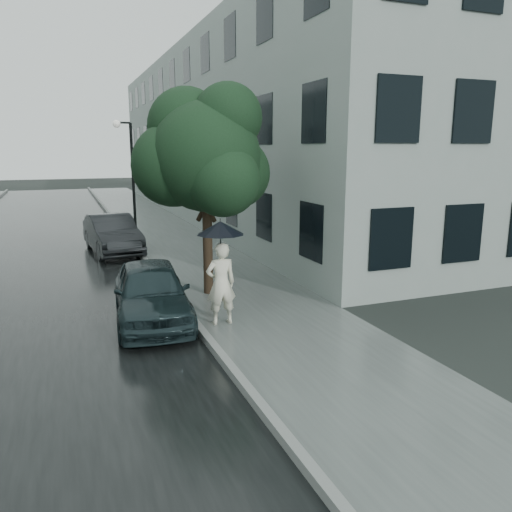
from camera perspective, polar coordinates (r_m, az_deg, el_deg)
name	(u,v)px	position (r m, az deg, el deg)	size (l,w,h in m)	color
ground	(292,342)	(9.98, 4.18, -9.73)	(120.00, 120.00, 0.00)	black
sidewalk	(175,240)	(21.12, -9.27, 1.86)	(3.50, 60.00, 0.01)	slate
kerb_near	(130,241)	(20.82, -14.19, 1.69)	(0.15, 60.00, 0.15)	slate
asphalt_road	(36,249)	(20.71, -23.82, 0.77)	(6.85, 60.00, 0.00)	black
building_near	(234,135)	(29.43, -2.51, 13.65)	(7.02, 36.00, 9.00)	gray
pedestrian	(221,284)	(10.68, -4.02, -3.17)	(0.65, 0.43, 1.79)	silver
umbrella	(220,228)	(10.38, -4.10, 3.21)	(1.29, 1.29, 1.36)	black
street_tree	(205,155)	(12.80, -5.89, 11.42)	(3.59, 3.26, 5.32)	#332619
lamp_post	(129,171)	(21.88, -14.33, 9.38)	(0.85, 0.32, 4.88)	black
car_near	(151,292)	(11.12, -11.88, -4.04)	(1.56, 3.87, 1.32)	#1A292C
car_far	(112,234)	(18.88, -16.12, 2.45)	(1.46, 4.17, 1.37)	#26292C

